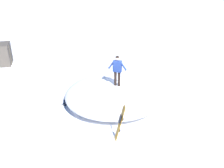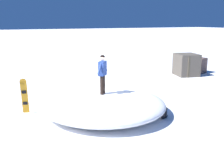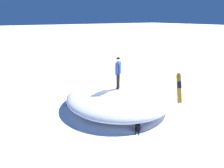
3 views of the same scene
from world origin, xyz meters
name	(u,v)px [view 2 (image 2 of 3)]	position (x,y,z in m)	size (l,w,h in m)	color
ground	(110,115)	(0.00, 0.00, 0.00)	(240.00, 240.00, 0.00)	white
snow_mound	(103,103)	(0.20, -0.31, 0.46)	(5.48, 5.29, 0.92)	white
snowboarder_standing	(103,71)	(0.24, -0.21, 1.91)	(0.77, 0.77, 1.66)	black
snowboard_primary_upright	(24,96)	(3.24, -1.72, 0.84)	(0.37, 0.47, 1.62)	orange
backpack_near	(96,94)	(-0.54, -2.76, 0.16)	(0.51, 0.53, 0.32)	black
backpack_far	(164,113)	(-1.82, 1.36, 0.22)	(0.60, 0.51, 0.44)	black
rock_outcrop	(188,65)	(-9.03, -5.32, 0.75)	(3.00, 1.97, 1.59)	#544B40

